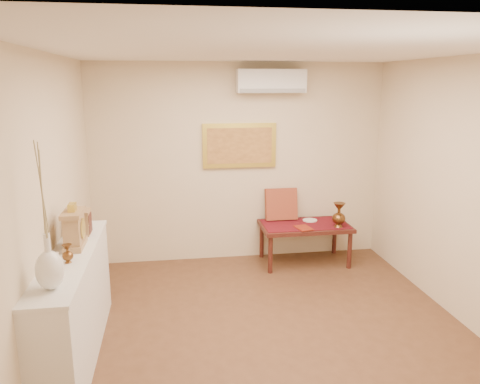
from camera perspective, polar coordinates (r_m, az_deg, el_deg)
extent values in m
plane|color=brown|center=(4.78, 4.12, -17.41)|extent=(4.50, 4.50, 0.00)
plane|color=white|center=(4.12, 4.77, 16.86)|extent=(4.50, 4.50, 0.00)
cube|color=beige|center=(6.42, -0.10, 3.51)|extent=(4.00, 0.02, 2.70)
cube|color=beige|center=(2.27, 17.81, -16.06)|extent=(4.00, 0.02, 2.70)
cube|color=beige|center=(4.28, -22.66, -2.50)|extent=(0.02, 4.50, 2.70)
cube|color=beige|center=(5.09, 26.94, -0.55)|extent=(0.02, 4.50, 2.70)
cube|color=maroon|center=(6.44, 7.92, -3.89)|extent=(1.14, 0.59, 0.01)
cylinder|color=silver|center=(6.59, 8.53, -3.42)|extent=(0.20, 0.20, 0.01)
cube|color=maroon|center=(6.23, 7.77, -4.36)|extent=(0.23, 0.28, 0.01)
cube|color=maroon|center=(6.54, 5.04, -1.47)|extent=(0.44, 0.19, 0.45)
cube|color=white|center=(4.55, -19.47, -13.12)|extent=(0.35, 2.00, 0.95)
cube|color=white|center=(4.36, -19.96, -7.32)|extent=(0.37, 2.02, 0.03)
cube|color=#A78256|center=(4.51, -19.44, -6.06)|extent=(0.16, 0.36, 0.05)
cube|color=#A78256|center=(4.46, -19.58, -4.24)|extent=(0.14, 0.30, 0.25)
cylinder|color=beige|center=(4.45, -18.63, -4.22)|extent=(0.01, 0.17, 0.17)
cylinder|color=gold|center=(4.45, -18.57, -4.22)|extent=(0.01, 0.19, 0.19)
cube|color=#A78256|center=(4.42, -19.73, -2.44)|extent=(0.17, 0.34, 0.04)
cube|color=gold|center=(4.41, -19.78, -1.76)|extent=(0.06, 0.11, 0.07)
cube|color=#A78256|center=(4.84, -18.68, -3.64)|extent=(0.15, 0.20, 0.22)
cube|color=#461B15|center=(4.84, -17.74, -4.19)|extent=(0.01, 0.17, 0.09)
cube|color=#461B15|center=(4.81, -17.82, -3.05)|extent=(0.01, 0.17, 0.09)
cube|color=#A78256|center=(4.80, -18.79, -2.25)|extent=(0.16, 0.21, 0.02)
cube|color=#461B15|center=(6.44, 7.91, -4.13)|extent=(1.20, 0.70, 0.05)
cylinder|color=#461B15|center=(6.14, 3.72, -7.65)|extent=(0.06, 0.06, 0.50)
cylinder|color=#461B15|center=(6.45, 13.21, -6.94)|extent=(0.06, 0.06, 0.50)
cylinder|color=#461B15|center=(6.67, 2.65, -5.90)|extent=(0.06, 0.06, 0.50)
cylinder|color=#461B15|center=(6.96, 11.45, -5.34)|extent=(0.06, 0.06, 0.50)
cube|color=gold|center=(6.36, -0.07, 5.69)|extent=(1.00, 0.05, 0.60)
cube|color=#C38943|center=(6.33, -0.03, 5.66)|extent=(0.88, 0.01, 0.48)
cube|color=silver|center=(6.27, 3.79, 13.35)|extent=(0.90, 0.24, 0.30)
cube|color=gray|center=(6.16, 4.02, 12.23)|extent=(0.86, 0.02, 0.05)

